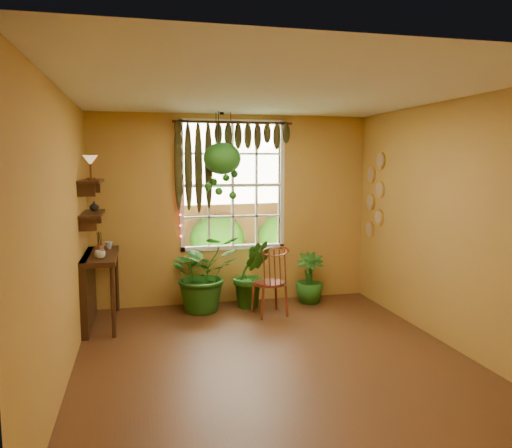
% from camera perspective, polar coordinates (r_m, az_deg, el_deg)
% --- Properties ---
extents(floor, '(4.50, 4.50, 0.00)m').
position_cam_1_polar(floor, '(5.35, 2.05, -15.20)').
color(floor, '#532B17').
rests_on(floor, ground).
extents(ceiling, '(4.50, 4.50, 0.00)m').
position_cam_1_polar(ceiling, '(5.00, 2.19, 14.82)').
color(ceiling, white).
rests_on(ceiling, wall_back).
extents(wall_back, '(4.00, 0.00, 4.00)m').
position_cam_1_polar(wall_back, '(7.18, -2.63, 1.64)').
color(wall_back, '#C08741').
rests_on(wall_back, floor).
extents(wall_left, '(0.00, 4.50, 4.50)m').
position_cam_1_polar(wall_left, '(4.87, -21.22, -1.38)').
color(wall_left, '#C08741').
rests_on(wall_left, floor).
extents(wall_right, '(0.00, 4.50, 4.50)m').
position_cam_1_polar(wall_right, '(5.85, 21.38, -0.06)').
color(wall_right, '#C08741').
rests_on(wall_right, floor).
extents(window, '(1.52, 0.10, 1.86)m').
position_cam_1_polar(window, '(7.18, -2.69, 4.44)').
color(window, white).
rests_on(window, wall_back).
extents(valance_vine, '(1.70, 0.12, 1.10)m').
position_cam_1_polar(valance_vine, '(7.05, -3.22, 9.08)').
color(valance_vine, '#39210F').
rests_on(valance_vine, window).
extents(string_lights, '(0.03, 0.03, 1.54)m').
position_cam_1_polar(string_lights, '(6.99, -8.71, 4.71)').
color(string_lights, '#FF2633').
rests_on(string_lights, window).
extents(wall_plates, '(0.04, 0.32, 1.10)m').
position_cam_1_polar(wall_plates, '(7.36, 13.41, 3.15)').
color(wall_plates, beige).
rests_on(wall_plates, wall_right).
extents(counter_ledge, '(0.40, 1.20, 0.90)m').
position_cam_1_polar(counter_ledge, '(6.57, -18.20, -6.27)').
color(counter_ledge, '#39210F').
rests_on(counter_ledge, floor).
extents(shelf_lower, '(0.25, 0.90, 0.04)m').
position_cam_1_polar(shelf_lower, '(6.43, -18.18, 1.12)').
color(shelf_lower, '#39210F').
rests_on(shelf_lower, wall_left).
extents(shelf_upper, '(0.25, 0.90, 0.04)m').
position_cam_1_polar(shelf_upper, '(6.40, -18.32, 4.68)').
color(shelf_upper, '#39210F').
rests_on(shelf_upper, wall_left).
extents(backyard, '(14.00, 10.00, 12.00)m').
position_cam_1_polar(backyard, '(11.77, -5.63, 3.38)').
color(backyard, '#21631C').
rests_on(backyard, ground).
extents(windsor_chair, '(0.46, 0.49, 1.09)m').
position_cam_1_polar(windsor_chair, '(6.69, 1.67, -7.76)').
color(windsor_chair, maroon).
rests_on(windsor_chair, floor).
extents(potted_plant_left, '(1.14, 1.05, 1.06)m').
position_cam_1_polar(potted_plant_left, '(6.87, -6.04, -5.58)').
color(potted_plant_left, '#195015').
rests_on(potted_plant_left, floor).
extents(potted_plant_mid, '(0.54, 0.45, 0.95)m').
position_cam_1_polar(potted_plant_mid, '(7.01, -0.51, -5.74)').
color(potted_plant_mid, '#195015').
rests_on(potted_plant_mid, floor).
extents(potted_plant_right, '(0.47, 0.47, 0.73)m').
position_cam_1_polar(potted_plant_right, '(7.30, 6.13, -6.16)').
color(potted_plant_right, '#195015').
rests_on(potted_plant_right, floor).
extents(hanging_basket, '(0.51, 0.51, 1.19)m').
position_cam_1_polar(hanging_basket, '(6.85, -3.89, 6.94)').
color(hanging_basket, black).
rests_on(hanging_basket, ceiling).
extents(cup_a, '(0.16, 0.16, 0.10)m').
position_cam_1_polar(cup_a, '(6.16, -17.40, -3.35)').
color(cup_a, silver).
rests_on(cup_a, counter_ledge).
extents(cup_b, '(0.13, 0.13, 0.10)m').
position_cam_1_polar(cup_b, '(6.81, -16.50, -2.34)').
color(cup_b, beige).
rests_on(cup_b, counter_ledge).
extents(brush_jar, '(0.10, 0.10, 0.36)m').
position_cam_1_polar(brush_jar, '(6.42, -17.43, -2.10)').
color(brush_jar, brown).
rests_on(brush_jar, counter_ledge).
extents(shelf_vase, '(0.14, 0.14, 0.12)m').
position_cam_1_polar(shelf_vase, '(6.63, -18.02, 1.97)').
color(shelf_vase, '#B2AD99').
rests_on(shelf_vase, shelf_lower).
extents(tiffany_lamp, '(0.17, 0.17, 0.29)m').
position_cam_1_polar(tiffany_lamp, '(6.21, -18.42, 6.75)').
color(tiffany_lamp, brown).
rests_on(tiffany_lamp, shelf_upper).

